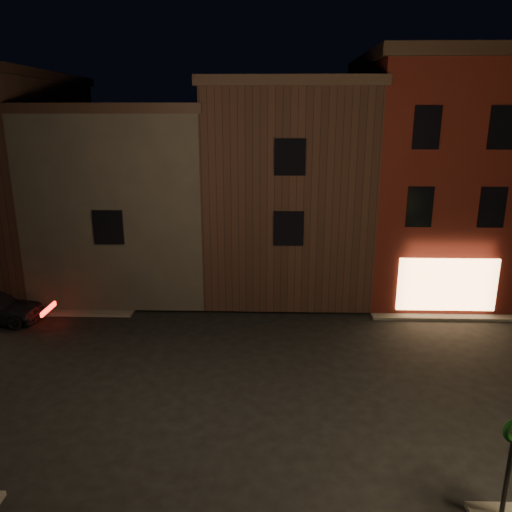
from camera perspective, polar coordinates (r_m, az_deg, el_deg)
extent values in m
plane|color=black|center=(16.17, -1.35, -14.18)|extent=(120.00, 120.00, 0.00)
cube|color=#43100C|center=(24.73, 18.87, 8.14)|extent=(6.00, 8.00, 10.00)
cube|color=black|center=(24.65, 20.03, 20.29)|extent=(6.50, 8.50, 0.50)
cube|color=#FFB972|center=(21.77, 21.01, -3.08)|extent=(4.00, 0.12, 2.20)
cube|color=black|center=(24.73, 3.40, 7.79)|extent=(7.00, 10.00, 9.00)
cube|color=black|center=(24.51, 3.59, 18.73)|extent=(7.30, 10.30, 0.40)
cube|color=black|center=(25.64, -13.15, 6.56)|extent=(7.50, 10.00, 8.00)
cube|color=black|center=(25.33, -13.77, 15.97)|extent=(7.80, 10.30, 0.40)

